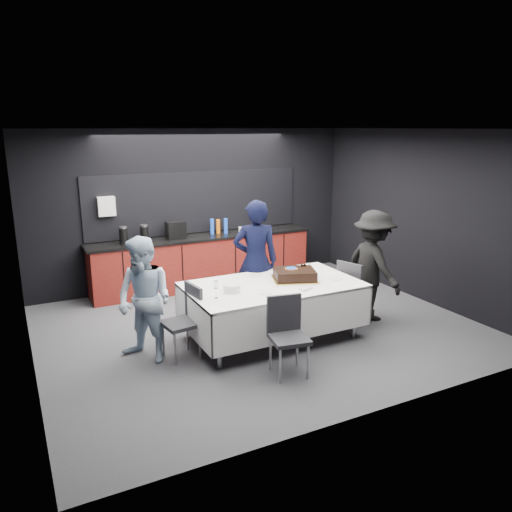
{
  "coord_description": "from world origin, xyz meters",
  "views": [
    {
      "loc": [
        -3.1,
        -6.0,
        2.83
      ],
      "look_at": [
        0.0,
        0.1,
        1.05
      ],
      "focal_mm": 35.0,
      "sensor_mm": 36.0,
      "label": 1
    }
  ],
  "objects_px": {
    "chair_right": "(353,287)",
    "person_right": "(373,266)",
    "party_table": "(273,294)",
    "plate_stack": "(232,288)",
    "person_center": "(256,261)",
    "champagne_flute": "(216,286)",
    "chair_left": "(186,316)",
    "chair_near": "(287,329)",
    "cake_assembly": "(295,275)",
    "person_left": "(145,300)"
  },
  "relations": [
    {
      "from": "party_table",
      "to": "person_center",
      "type": "height_order",
      "value": "person_center"
    },
    {
      "from": "party_table",
      "to": "person_right",
      "type": "xyz_separation_m",
      "value": [
        1.68,
        -0.04,
        0.19
      ]
    },
    {
      "from": "champagne_flute",
      "to": "chair_left",
      "type": "relative_size",
      "value": 0.24
    },
    {
      "from": "plate_stack",
      "to": "person_center",
      "type": "xyz_separation_m",
      "value": [
        0.73,
        0.77,
        0.08
      ]
    },
    {
      "from": "cake_assembly",
      "to": "plate_stack",
      "type": "relative_size",
      "value": 3.25
    },
    {
      "from": "party_table",
      "to": "plate_stack",
      "type": "xyz_separation_m",
      "value": [
        -0.63,
        -0.05,
        0.19
      ]
    },
    {
      "from": "person_right",
      "to": "plate_stack",
      "type": "bearing_deg",
      "value": 90.91
    },
    {
      "from": "chair_right",
      "to": "party_table",
      "type": "bearing_deg",
      "value": -179.85
    },
    {
      "from": "person_left",
      "to": "person_right",
      "type": "height_order",
      "value": "person_right"
    },
    {
      "from": "plate_stack",
      "to": "person_left",
      "type": "xyz_separation_m",
      "value": [
        -1.08,
        0.18,
        -0.05
      ]
    },
    {
      "from": "cake_assembly",
      "to": "person_center",
      "type": "xyz_separation_m",
      "value": [
        -0.26,
        0.69,
        0.06
      ]
    },
    {
      "from": "chair_left",
      "to": "chair_near",
      "type": "relative_size",
      "value": 1.0
    },
    {
      "from": "person_center",
      "to": "chair_right",
      "type": "bearing_deg",
      "value": 170.34
    },
    {
      "from": "chair_right",
      "to": "person_left",
      "type": "xyz_separation_m",
      "value": [
        -3.06,
        0.12,
        0.25
      ]
    },
    {
      "from": "party_table",
      "to": "champagne_flute",
      "type": "height_order",
      "value": "champagne_flute"
    },
    {
      "from": "cake_assembly",
      "to": "chair_left",
      "type": "height_order",
      "value": "cake_assembly"
    },
    {
      "from": "plate_stack",
      "to": "person_left",
      "type": "distance_m",
      "value": 1.1
    },
    {
      "from": "cake_assembly",
      "to": "chair_left",
      "type": "xyz_separation_m",
      "value": [
        -1.59,
        -0.03,
        -0.32
      ]
    },
    {
      "from": "cake_assembly",
      "to": "chair_left",
      "type": "relative_size",
      "value": 0.77
    },
    {
      "from": "champagne_flute",
      "to": "chair_right",
      "type": "relative_size",
      "value": 0.24
    },
    {
      "from": "plate_stack",
      "to": "chair_left",
      "type": "bearing_deg",
      "value": 174.35
    },
    {
      "from": "party_table",
      "to": "chair_right",
      "type": "bearing_deg",
      "value": 0.15
    },
    {
      "from": "chair_near",
      "to": "person_left",
      "type": "relative_size",
      "value": 0.59
    },
    {
      "from": "person_right",
      "to": "person_left",
      "type": "bearing_deg",
      "value": 87.7
    },
    {
      "from": "cake_assembly",
      "to": "chair_right",
      "type": "bearing_deg",
      "value": -1.54
    },
    {
      "from": "chair_right",
      "to": "person_right",
      "type": "relative_size",
      "value": 0.56
    },
    {
      "from": "plate_stack",
      "to": "chair_near",
      "type": "bearing_deg",
      "value": -70.97
    },
    {
      "from": "cake_assembly",
      "to": "person_center",
      "type": "bearing_deg",
      "value": 110.58
    },
    {
      "from": "champagne_flute",
      "to": "chair_right",
      "type": "distance_m",
      "value": 2.3
    },
    {
      "from": "chair_right",
      "to": "person_left",
      "type": "relative_size",
      "value": 0.59
    },
    {
      "from": "party_table",
      "to": "chair_right",
      "type": "distance_m",
      "value": 1.36
    },
    {
      "from": "chair_left",
      "to": "chair_near",
      "type": "xyz_separation_m",
      "value": [
        0.91,
        -0.94,
        0.0
      ]
    },
    {
      "from": "champagne_flute",
      "to": "plate_stack",
      "type": "bearing_deg",
      "value": 26.77
    },
    {
      "from": "person_center",
      "to": "plate_stack",
      "type": "bearing_deg",
      "value": 66.55
    },
    {
      "from": "chair_left",
      "to": "chair_right",
      "type": "height_order",
      "value": "same"
    },
    {
      "from": "party_table",
      "to": "person_right",
      "type": "height_order",
      "value": "person_right"
    },
    {
      "from": "cake_assembly",
      "to": "champagne_flute",
      "type": "height_order",
      "value": "champagne_flute"
    },
    {
      "from": "person_right",
      "to": "chair_near",
      "type": "bearing_deg",
      "value": 114.67
    },
    {
      "from": "plate_stack",
      "to": "chair_near",
      "type": "xyz_separation_m",
      "value": [
        0.3,
        -0.88,
        -0.3
      ]
    },
    {
      "from": "plate_stack",
      "to": "chair_right",
      "type": "bearing_deg",
      "value": 1.69
    },
    {
      "from": "chair_left",
      "to": "chair_near",
      "type": "bearing_deg",
      "value": -46.14
    },
    {
      "from": "party_table",
      "to": "chair_left",
      "type": "bearing_deg",
      "value": 179.79
    },
    {
      "from": "cake_assembly",
      "to": "person_right",
      "type": "distance_m",
      "value": 1.32
    },
    {
      "from": "chair_near",
      "to": "cake_assembly",
      "type": "bearing_deg",
      "value": 54.72
    },
    {
      "from": "plate_stack",
      "to": "chair_right",
      "type": "xyz_separation_m",
      "value": [
        1.98,
        0.06,
        -0.3
      ]
    },
    {
      "from": "champagne_flute",
      "to": "person_center",
      "type": "xyz_separation_m",
      "value": [
        1.0,
        0.91,
        -0.03
      ]
    },
    {
      "from": "person_center",
      "to": "person_right",
      "type": "relative_size",
      "value": 1.1
    },
    {
      "from": "chair_right",
      "to": "person_right",
      "type": "distance_m",
      "value": 0.44
    },
    {
      "from": "cake_assembly",
      "to": "person_center",
      "type": "height_order",
      "value": "person_center"
    },
    {
      "from": "chair_right",
      "to": "chair_near",
      "type": "xyz_separation_m",
      "value": [
        -1.68,
        -0.94,
        0.0
      ]
    }
  ]
}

